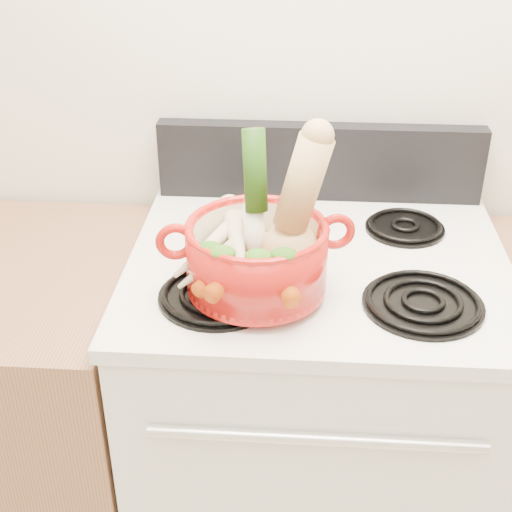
# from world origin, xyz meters

# --- Properties ---
(wall_back) EXTENTS (3.50, 0.02, 2.60)m
(wall_back) POSITION_xyz_m (0.00, 1.75, 1.30)
(wall_back) COLOR white
(wall_back) RESTS_ON floor
(stove_body) EXTENTS (0.76, 0.65, 0.92)m
(stove_body) POSITION_xyz_m (0.00, 1.40, 0.46)
(stove_body) COLOR white
(stove_body) RESTS_ON floor
(cooktop) EXTENTS (0.78, 0.67, 0.03)m
(cooktop) POSITION_xyz_m (0.00, 1.40, 0.93)
(cooktop) COLOR silver
(cooktop) RESTS_ON stove_body
(control_backsplash) EXTENTS (0.76, 0.05, 0.18)m
(control_backsplash) POSITION_xyz_m (0.00, 1.70, 1.04)
(control_backsplash) COLOR black
(control_backsplash) RESTS_ON cooktop
(oven_handle) EXTENTS (0.60, 0.02, 0.02)m
(oven_handle) POSITION_xyz_m (0.00, 1.06, 0.78)
(oven_handle) COLOR silver
(oven_handle) RESTS_ON stove_body
(burner_front_left) EXTENTS (0.22, 0.22, 0.02)m
(burner_front_left) POSITION_xyz_m (-0.19, 1.24, 0.96)
(burner_front_left) COLOR black
(burner_front_left) RESTS_ON cooktop
(burner_front_right) EXTENTS (0.22, 0.22, 0.02)m
(burner_front_right) POSITION_xyz_m (0.19, 1.24, 0.96)
(burner_front_right) COLOR black
(burner_front_right) RESTS_ON cooktop
(burner_back_left) EXTENTS (0.17, 0.17, 0.02)m
(burner_back_left) POSITION_xyz_m (-0.19, 1.54, 0.96)
(burner_back_left) COLOR black
(burner_back_left) RESTS_ON cooktop
(burner_back_right) EXTENTS (0.17, 0.17, 0.02)m
(burner_back_right) POSITION_xyz_m (0.19, 1.54, 0.96)
(burner_back_right) COLOR black
(burner_back_right) RESTS_ON cooktop
(dutch_oven) EXTENTS (0.31, 0.31, 0.13)m
(dutch_oven) POSITION_xyz_m (-0.12, 1.26, 1.03)
(dutch_oven) COLOR #B0140F
(dutch_oven) RESTS_ON burner_front_left
(pot_handle_left) EXTENTS (0.07, 0.03, 0.07)m
(pot_handle_left) POSITION_xyz_m (-0.26, 1.23, 1.08)
(pot_handle_left) COLOR #B0140F
(pot_handle_left) RESTS_ON dutch_oven
(pot_handle_right) EXTENTS (0.07, 0.03, 0.07)m
(pot_handle_right) POSITION_xyz_m (0.03, 1.29, 1.08)
(pot_handle_right) COLOR #B0140F
(pot_handle_right) RESTS_ON dutch_oven
(squash) EXTENTS (0.18, 0.12, 0.29)m
(squash) POSITION_xyz_m (-0.05, 1.28, 1.13)
(squash) COLOR tan
(squash) RESTS_ON dutch_oven
(leek) EXTENTS (0.07, 0.10, 0.28)m
(leek) POSITION_xyz_m (-0.12, 1.29, 1.13)
(leek) COLOR silver
(leek) RESTS_ON dutch_oven
(ginger) EXTENTS (0.08, 0.06, 0.04)m
(ginger) POSITION_xyz_m (-0.10, 1.33, 1.02)
(ginger) COLOR #CFBC7F
(ginger) RESTS_ON dutch_oven
(parsnip_0) EXTENTS (0.12, 0.21, 0.06)m
(parsnip_0) POSITION_xyz_m (-0.16, 1.30, 1.01)
(parsnip_0) COLOR beige
(parsnip_0) RESTS_ON dutch_oven
(parsnip_1) EXTENTS (0.13, 0.20, 0.06)m
(parsnip_1) POSITION_xyz_m (-0.18, 1.29, 1.02)
(parsnip_1) COLOR beige
(parsnip_1) RESTS_ON dutch_oven
(parsnip_2) EXTENTS (0.05, 0.20, 0.06)m
(parsnip_2) POSITION_xyz_m (-0.16, 1.33, 1.03)
(parsnip_2) COLOR beige
(parsnip_2) RESTS_ON dutch_oven
(parsnip_3) EXTENTS (0.14, 0.16, 0.05)m
(parsnip_3) POSITION_xyz_m (-0.20, 1.23, 1.04)
(parsnip_3) COLOR beige
(parsnip_3) RESTS_ON dutch_oven
(parsnip_4) EXTENTS (0.16, 0.22, 0.07)m
(parsnip_4) POSITION_xyz_m (-0.20, 1.29, 1.04)
(parsnip_4) COLOR beige
(parsnip_4) RESTS_ON dutch_oven
(parsnip_5) EXTENTS (0.10, 0.25, 0.07)m
(parsnip_5) POSITION_xyz_m (-0.16, 1.29, 1.05)
(parsnip_5) COLOR beige
(parsnip_5) RESTS_ON dutch_oven
(carrot_0) EXTENTS (0.07, 0.18, 0.05)m
(carrot_0) POSITION_xyz_m (-0.12, 1.24, 1.01)
(carrot_0) COLOR #D4420A
(carrot_0) RESTS_ON dutch_oven
(carrot_1) EXTENTS (0.09, 0.15, 0.04)m
(carrot_1) POSITION_xyz_m (-0.18, 1.22, 1.02)
(carrot_1) COLOR #CA460A
(carrot_1) RESTS_ON dutch_oven
(carrot_2) EXTENTS (0.10, 0.19, 0.05)m
(carrot_2) POSITION_xyz_m (-0.08, 1.22, 1.03)
(carrot_2) COLOR #CF3F0A
(carrot_2) RESTS_ON dutch_oven
(carrot_3) EXTENTS (0.11, 0.15, 0.05)m
(carrot_3) POSITION_xyz_m (-0.15, 1.19, 1.03)
(carrot_3) COLOR #C33809
(carrot_3) RESTS_ON dutch_oven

